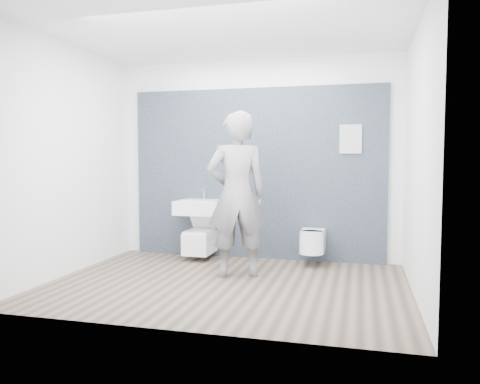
% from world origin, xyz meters
% --- Properties ---
extents(ground, '(4.00, 4.00, 0.00)m').
position_xyz_m(ground, '(0.00, 0.00, 0.00)').
color(ground, brown).
rests_on(ground, ground).
extents(room_shell, '(4.00, 4.00, 4.00)m').
position_xyz_m(room_shell, '(0.00, 0.00, 1.74)').
color(room_shell, white).
rests_on(room_shell, ground).
extents(tile_wall, '(3.60, 0.06, 2.40)m').
position_xyz_m(tile_wall, '(0.00, 1.47, 0.00)').
color(tile_wall, black).
rests_on(tile_wall, ground).
extents(washbasin, '(0.65, 0.49, 0.49)m').
position_xyz_m(washbasin, '(-0.74, 1.20, 0.74)').
color(washbasin, white).
rests_on(washbasin, ground).
extents(toilet_square, '(0.36, 0.52, 0.63)m').
position_xyz_m(toilet_square, '(-0.74, 1.18, 0.26)').
color(toilet_square, white).
rests_on(toilet_square, ground).
extents(toilet_rounded, '(0.32, 0.54, 0.29)m').
position_xyz_m(toilet_rounded, '(0.84, 1.17, 0.32)').
color(toilet_rounded, white).
rests_on(toilet_rounded, ground).
extents(info_placard, '(0.29, 0.03, 0.38)m').
position_xyz_m(info_placard, '(1.31, 1.43, 0.00)').
color(info_placard, white).
rests_on(info_placard, ground).
extents(visitor, '(0.84, 0.71, 1.97)m').
position_xyz_m(visitor, '(0.02, 0.38, 0.98)').
color(visitor, gray).
rests_on(visitor, ground).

